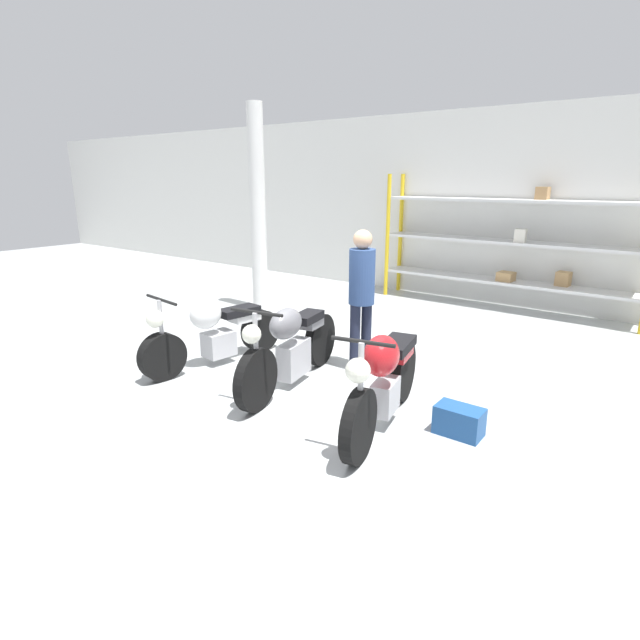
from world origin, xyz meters
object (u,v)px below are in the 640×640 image
person_browsing (362,289)px  shelving_rack (508,243)px  motorcycle_white (214,332)px  motorcycle_red (384,378)px  toolbox (459,421)px  motorcycle_grey (291,346)px

person_browsing → shelving_rack: bearing=-77.0°
motorcycle_white → motorcycle_red: (2.62, -0.19, 0.08)m
motorcycle_red → toolbox: 0.81m
motorcycle_grey → toolbox: bearing=81.0°
toolbox → person_browsing: bearing=152.1°
motorcycle_red → person_browsing: (-1.02, 1.19, 0.53)m
shelving_rack → person_browsing: 4.19m
motorcycle_grey → person_browsing: person_browsing is taller
motorcycle_grey → toolbox: size_ratio=4.91×
person_browsing → toolbox: 2.10m
motorcycle_red → person_browsing: size_ratio=1.14×
motorcycle_grey → toolbox: motorcycle_grey is taller
motorcycle_red → toolbox: bearing=102.6°
shelving_rack → toolbox: 5.30m
motorcycle_red → toolbox: size_ratio=4.57×
shelving_rack → motorcycle_white: bearing=-112.0°
motorcycle_white → toolbox: size_ratio=4.75×
motorcycle_white → shelving_rack: bearing=165.6°
toolbox → shelving_rack: bearing=103.3°
shelving_rack → motorcycle_red: size_ratio=2.31×
shelving_rack → toolbox: bearing=-76.7°
shelving_rack → motorcycle_white: 5.62m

